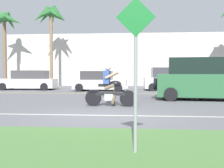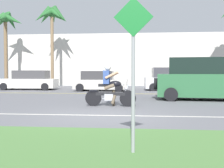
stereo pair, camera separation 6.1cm
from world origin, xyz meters
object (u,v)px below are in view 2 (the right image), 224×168
at_px(parked_car_2, 169,80).
at_px(palm_tree_1, 5,24).
at_px(suv_nearby, 204,80).
at_px(parked_car_1, 100,82).
at_px(palm_tree_0, 52,18).
at_px(street_sign, 133,60).
at_px(motorcyclist, 110,88).
at_px(parked_car_0, 29,81).

bearing_deg(parked_car_2, palm_tree_1, 167.41).
height_order(suv_nearby, parked_car_1, suv_nearby).
height_order(suv_nearby, palm_tree_0, palm_tree_0).
distance_m(palm_tree_1, street_sign, 23.64).
relative_size(parked_car_2, street_sign, 1.52).
distance_m(motorcyclist, palm_tree_1, 18.02).
distance_m(motorcyclist, parked_car_0, 12.35).
distance_m(parked_car_0, parked_car_2, 10.75).
distance_m(suv_nearby, street_sign, 10.06).
distance_m(parked_car_2, palm_tree_1, 15.50).
height_order(parked_car_0, parked_car_2, parked_car_2).
height_order(parked_car_0, parked_car_1, parked_car_0).
bearing_deg(motorcyclist, parked_car_1, 100.39).
bearing_deg(palm_tree_0, suv_nearby, -43.80).
height_order(parked_car_1, palm_tree_0, palm_tree_0).
bearing_deg(palm_tree_1, motorcyclist, -50.90).
xyz_separation_m(parked_car_2, street_sign, (-2.38, -16.75, 0.75)).
height_order(parked_car_0, palm_tree_1, palm_tree_1).
bearing_deg(parked_car_0, suv_nearby, -30.96).
xyz_separation_m(parked_car_1, palm_tree_1, (-9.25, 4.35, 5.03)).
bearing_deg(street_sign, parked_car_2, 81.90).
bearing_deg(parked_car_2, parked_car_1, -167.34).
bearing_deg(palm_tree_1, suv_nearby, -34.50).
bearing_deg(motorcyclist, street_sign, -80.94).
bearing_deg(palm_tree_0, motorcyclist, -63.91).
height_order(palm_tree_1, street_sign, palm_tree_1).
height_order(suv_nearby, street_sign, street_sign).
relative_size(parked_car_1, parked_car_2, 1.00).
xyz_separation_m(suv_nearby, parked_car_0, (-11.63, 6.98, -0.29)).
height_order(motorcyclist, suv_nearby, suv_nearby).
xyz_separation_m(parked_car_1, palm_tree_0, (-4.89, 4.30, 5.46)).
bearing_deg(palm_tree_0, street_sign, -69.12).
bearing_deg(parked_car_2, parked_car_0, -178.48).
height_order(suv_nearby, palm_tree_1, palm_tree_1).
height_order(motorcyclist, palm_tree_0, palm_tree_0).
xyz_separation_m(parked_car_0, parked_car_1, (5.66, -0.86, -0.02)).
xyz_separation_m(suv_nearby, parked_car_2, (-0.88, 7.26, -0.20)).
bearing_deg(suv_nearby, motorcyclist, -145.36).
relative_size(suv_nearby, palm_tree_0, 0.66).
bearing_deg(parked_car_0, street_sign, -63.08).
relative_size(parked_car_0, street_sign, 1.76).
xyz_separation_m(parked_car_0, palm_tree_1, (-3.59, 3.49, 5.01)).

